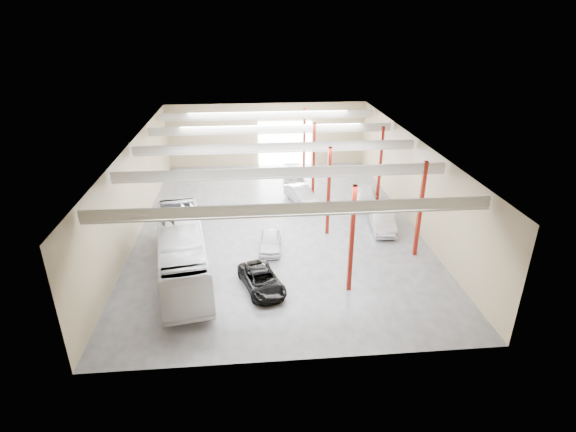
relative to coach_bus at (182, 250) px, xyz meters
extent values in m
cube|color=#434347|center=(6.73, 7.05, -1.70)|extent=(22.00, 32.00, 0.01)
cube|color=#A3A49F|center=(6.73, 7.05, 5.30)|extent=(22.00, 32.00, 0.12)
cube|color=#887555|center=(6.73, 23.05, 1.80)|extent=(22.00, 0.12, 7.00)
cube|color=#887555|center=(6.73, -8.95, 1.80)|extent=(22.00, 0.12, 7.00)
cube|color=#887555|center=(-4.27, 7.05, 1.80)|extent=(0.12, 32.00, 7.00)
cube|color=#887555|center=(17.73, 7.05, 1.80)|extent=(0.12, 32.00, 7.00)
cube|color=white|center=(8.73, 22.90, 0.80)|extent=(6.00, 0.20, 5.00)
cube|color=maroon|center=(10.53, -2.95, 1.80)|extent=(0.25, 0.25, 7.00)
cube|color=maroon|center=(10.53, 5.05, 1.80)|extent=(0.25, 0.25, 7.00)
cube|color=maroon|center=(10.53, 13.05, 1.80)|extent=(0.25, 0.25, 7.00)
cube|color=maroon|center=(10.53, 20.05, 1.80)|extent=(0.25, 0.25, 7.00)
cube|color=maroon|center=(16.23, 1.05, 1.80)|extent=(0.25, 0.25, 7.00)
cube|color=maroon|center=(16.23, 11.05, 1.80)|extent=(0.25, 0.25, 7.00)
cube|color=silver|center=(6.73, -4.95, 4.85)|extent=(21.60, 0.15, 0.60)
cube|color=silver|center=(6.73, -4.95, 4.45)|extent=(21.60, 0.10, 0.10)
cube|color=silver|center=(6.73, 1.05, 4.85)|extent=(21.60, 0.15, 0.60)
cube|color=silver|center=(6.73, 1.05, 4.45)|extent=(21.60, 0.10, 0.10)
cube|color=silver|center=(6.73, 7.05, 4.85)|extent=(21.60, 0.15, 0.60)
cube|color=silver|center=(6.73, 7.05, 4.45)|extent=(21.60, 0.10, 0.10)
cube|color=silver|center=(6.73, 13.05, 4.85)|extent=(21.60, 0.15, 0.60)
cube|color=silver|center=(6.73, 13.05, 4.45)|extent=(21.60, 0.10, 0.10)
cube|color=silver|center=(6.73, 19.05, 4.85)|extent=(21.60, 0.15, 0.60)
cube|color=silver|center=(6.73, 19.05, 4.45)|extent=(21.60, 0.10, 0.10)
imported|color=silver|center=(0.00, 0.00, 0.00)|extent=(4.89, 12.54, 3.41)
imported|color=black|center=(5.09, -2.38, -1.08)|extent=(3.29, 4.93, 1.26)
imported|color=white|center=(5.92, 2.82, -1.04)|extent=(1.89, 4.00, 1.32)
imported|color=#B7B8BC|center=(9.23, 11.55, -0.95)|extent=(2.99, 4.84, 1.51)
imported|color=slate|center=(9.09, 16.75, -1.01)|extent=(2.01, 4.82, 1.39)
imported|color=#B3B3B9|center=(15.03, 5.37, -0.92)|extent=(2.20, 4.93, 1.57)
imported|color=silver|center=(15.03, 10.57, -0.91)|extent=(2.80, 4.93, 1.58)
camera|label=1|loc=(4.56, -26.37, 14.14)|focal=28.00mm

